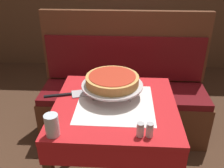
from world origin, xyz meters
TOP-DOWN VIEW (x-y plane):
  - dining_table_front at (0.00, 0.00)m, footprint 0.78×0.78m
  - dining_table_rear at (0.12, 1.82)m, footprint 0.81×0.81m
  - booth_bench at (0.05, 0.73)m, footprint 1.56×0.50m
  - pizza_pan_stand at (-0.02, 0.10)m, footprint 0.40×0.40m
  - deep_dish_pizza at (-0.02, 0.10)m, footprint 0.35×0.35m
  - pizza_server at (-0.31, 0.09)m, footprint 0.30×0.14m
  - water_glass_near at (-0.31, -0.33)m, footprint 0.07×0.07m
  - salt_shaker at (0.14, -0.31)m, footprint 0.04×0.04m
  - pepper_shaker at (0.19, -0.31)m, footprint 0.04×0.04m
  - condiment_caddy at (0.04, 1.94)m, footprint 0.12×0.12m

SIDE VIEW (x-z plane):
  - booth_bench at x=0.05m, z-range -0.24..0.93m
  - dining_table_rear at x=0.12m, z-range 0.28..1.04m
  - dining_table_front at x=0.00m, z-range 0.28..1.06m
  - pizza_server at x=-0.31m, z-range 0.77..0.78m
  - condiment_caddy at x=0.04m, z-range 0.73..0.88m
  - salt_shaker at x=0.14m, z-range 0.77..0.85m
  - pepper_shaker at x=0.19m, z-range 0.77..0.85m
  - water_glass_near at x=-0.31m, z-range 0.77..0.90m
  - pizza_pan_stand at x=-0.02m, z-range 0.81..0.89m
  - deep_dish_pizza at x=-0.02m, z-range 0.86..0.92m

